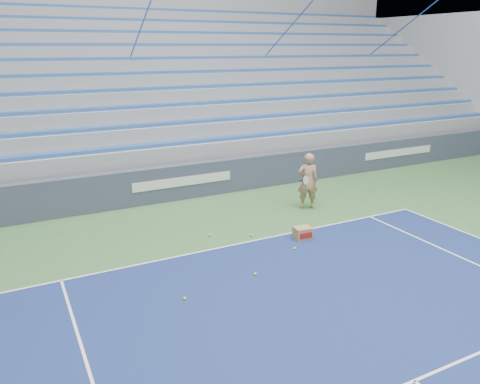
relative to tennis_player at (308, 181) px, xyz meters
name	(u,v)px	position (x,y,z in m)	size (l,w,h in m)	color
sponsor_barrier	(182,182)	(-2.97, 2.54, -0.28)	(30.00, 0.32, 1.10)	#394158
bleachers	(131,104)	(-2.97, 8.26, 1.52)	(31.00, 9.15, 7.30)	#919398
tennis_player	(308,181)	(0.00, 0.00, 0.00)	(0.96, 0.92, 1.66)	tan
ball_box	(302,233)	(-1.45, -1.89, -0.68)	(0.44, 0.36, 0.31)	#A27D4E
tennis_ball_0	(210,235)	(-3.43, -0.68, -0.80)	(0.07, 0.07, 0.07)	#B2E22E
tennis_ball_1	(251,235)	(-2.51, -1.18, -0.80)	(0.07, 0.07, 0.07)	#B2E22E
tennis_ball_2	(185,299)	(-5.11, -3.32, -0.80)	(0.07, 0.07, 0.07)	#B2E22E
tennis_ball_3	(295,248)	(-1.97, -2.35, -0.80)	(0.07, 0.07, 0.07)	#B2E22E
tennis_ball_4	(255,274)	(-3.43, -3.06, -0.80)	(0.07, 0.07, 0.07)	#B2E22E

